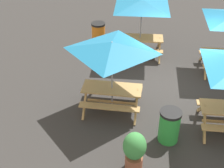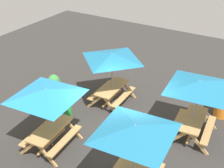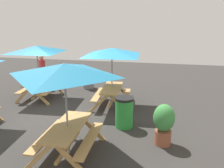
% 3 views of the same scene
% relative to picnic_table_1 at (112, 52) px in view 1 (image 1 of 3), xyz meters
% --- Properties ---
extents(ground_plane, '(24.00, 24.00, 0.00)m').
position_rel_picnic_table_1_xyz_m(ground_plane, '(-1.89, -1.56, -1.99)').
color(ground_plane, '#33302D').
rests_on(ground_plane, ground).
extents(picnic_table_1, '(2.08, 2.08, 2.34)m').
position_rel_picnic_table_1_xyz_m(picnic_table_1, '(0.00, 0.00, 0.00)').
color(picnic_table_1, tan).
rests_on(picnic_table_1, ground).
extents(picnic_table_3, '(2.81, 2.81, 2.34)m').
position_rel_picnic_table_1_xyz_m(picnic_table_3, '(-0.44, -3.65, 0.00)').
color(picnic_table_3, tan).
rests_on(picnic_table_3, ground).
extents(trash_bin_green, '(0.59, 0.59, 0.98)m').
position_rel_picnic_table_1_xyz_m(trash_bin_green, '(-1.79, 1.10, -1.49)').
color(trash_bin_green, green).
rests_on(trash_bin_green, ground).
extents(trash_bin_orange, '(0.59, 0.59, 0.98)m').
position_rel_picnic_table_1_xyz_m(trash_bin_orange, '(1.39, -4.22, -1.49)').
color(trash_bin_orange, orange).
rests_on(trash_bin_orange, ground).
extents(potted_plant_0, '(0.57, 0.57, 1.14)m').
position_rel_picnic_table_1_xyz_m(potted_plant_0, '(-0.99, 2.30, -1.36)').
color(potted_plant_0, '#935138').
rests_on(potted_plant_0, ground).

